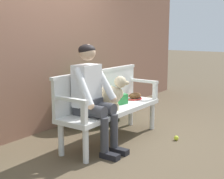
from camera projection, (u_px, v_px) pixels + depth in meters
The scene contains 14 objects.
ground_plane at pixel (112, 140), 4.47m from camera, with size 40.00×40.00×0.00m, color brown.
brick_garden_fence at pixel (46, 42), 4.93m from camera, with size 8.00×0.30×2.66m, color #936651.
hedge_bush_mid_left at pixel (98, 103), 5.49m from camera, with size 1.16×0.96×0.56m, color #1E5B23.
hedge_bush_far_left at pixel (83, 100), 5.23m from camera, with size 0.87×0.73×0.79m, color #1E5B23.
garden_bench at pixel (112, 112), 4.39m from camera, with size 1.75×0.51×0.47m.
bench_backrest at pixel (99, 88), 4.46m from camera, with size 1.79×0.06×0.50m.
bench_armrest_left_end at pixel (76, 105), 3.62m from camera, with size 0.06×0.51×0.28m.
bench_armrest_right_end at pixel (148, 85), 4.97m from camera, with size 0.06×0.51×0.28m.
person_seated at pixel (92, 93), 3.97m from camera, with size 0.56×0.65×1.34m.
dog_on_bench at pixel (112, 93), 4.23m from camera, with size 0.38×0.41×0.45m.
tennis_racket at pixel (131, 98), 4.96m from camera, with size 0.38×0.58×0.03m.
baseball_glove at pixel (135, 96), 4.96m from camera, with size 0.22×0.17×0.09m, color brown.
sports_bag at pixel (116, 99), 4.59m from camera, with size 0.28×0.20×0.14m, color #2D8E42.
tennis_ball at pixel (176, 138), 4.47m from camera, with size 0.07×0.07×0.07m, color #CCDB33.
Camera 1 is at (-3.49, -2.46, 1.50)m, focal length 51.72 mm.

